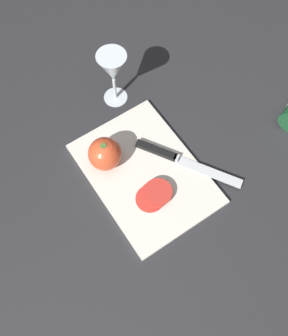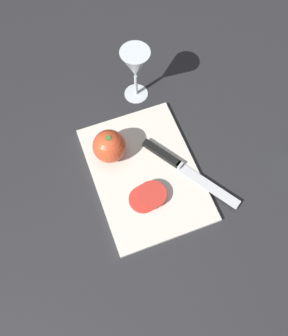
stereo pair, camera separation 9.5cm
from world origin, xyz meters
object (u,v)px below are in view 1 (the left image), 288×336
knife (169,156)px  whole_tomato (105,154)px  tomato_slice_stack_near (154,195)px  wine_glass (113,70)px

knife → whole_tomato: bearing=-151.3°
whole_tomato → knife: (-0.08, -0.14, -0.04)m
whole_tomato → tomato_slice_stack_near: (-0.15, -0.05, -0.03)m
knife → tomato_slice_stack_near: bearing=-86.6°
wine_glass → knife: bearing=-177.0°
wine_glass → tomato_slice_stack_near: wine_glass is taller
knife → tomato_slice_stack_near: size_ratio=2.69×
wine_glass → knife: wine_glass is taller
whole_tomato → knife: whole_tomato is taller
wine_glass → whole_tomato: size_ratio=1.99×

